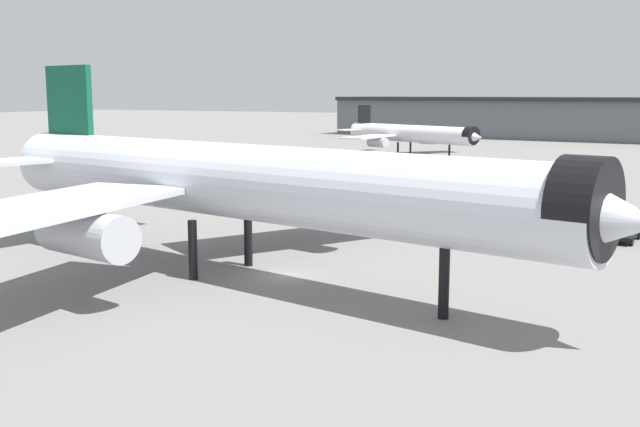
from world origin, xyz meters
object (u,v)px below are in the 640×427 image
object	(u,v)px
service_truck_front	(624,225)
traffic_cone_near_nose	(465,218)
airliner_near_gate	(241,183)
airliner_far_taxiway	(409,134)
traffic_cone_wingtip	(434,216)

from	to	relation	value
service_truck_front	traffic_cone_near_nose	size ratio (longest dim) A/B	7.19
airliner_near_gate	traffic_cone_near_nose	world-z (taller)	airliner_near_gate
airliner_far_taxiway	service_truck_front	bearing A→B (deg)	-34.08
traffic_cone_wingtip	service_truck_front	bearing A→B (deg)	-11.15
airliner_far_taxiway	traffic_cone_near_nose	bearing A→B (deg)	-41.79
airliner_near_gate	traffic_cone_wingtip	distance (m)	34.33
traffic_cone_near_nose	airliner_near_gate	bearing A→B (deg)	-102.87
airliner_near_gate	service_truck_front	xyz separation A→B (m)	(24.43, 29.32, -5.76)
airliner_far_taxiway	traffic_cone_wingtip	distance (m)	88.54
airliner_near_gate	traffic_cone_near_nose	bearing A→B (deg)	87.85
traffic_cone_near_nose	traffic_cone_wingtip	world-z (taller)	traffic_cone_near_nose
airliner_far_taxiway	service_truck_front	distance (m)	101.84
service_truck_front	airliner_near_gate	bearing A→B (deg)	-35.96
traffic_cone_wingtip	traffic_cone_near_nose	bearing A→B (deg)	-5.09
service_truck_front	traffic_cone_near_nose	bearing A→B (deg)	-98.62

